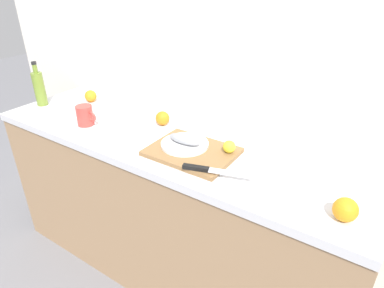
# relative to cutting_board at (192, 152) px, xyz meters

# --- Properties ---
(ground_plane) EXTENTS (12.00, 12.00, 0.00)m
(ground_plane) POSITION_rel_cutting_board_xyz_m (-0.19, 0.07, -0.91)
(ground_plane) COLOR slate
(back_wall) EXTENTS (3.20, 0.05, 2.50)m
(back_wall) POSITION_rel_cutting_board_xyz_m (-0.19, 0.40, 0.34)
(back_wall) COLOR white
(back_wall) RESTS_ON ground_plane
(kitchen_counter) EXTENTS (2.00, 0.60, 0.90)m
(kitchen_counter) POSITION_rel_cutting_board_xyz_m (-0.19, 0.07, -0.46)
(kitchen_counter) COLOR #9E7A56
(kitchen_counter) RESTS_ON ground_plane
(cutting_board) EXTENTS (0.38, 0.29, 0.02)m
(cutting_board) POSITION_rel_cutting_board_xyz_m (0.00, 0.00, 0.00)
(cutting_board) COLOR olive
(cutting_board) RESTS_ON kitchen_counter
(white_plate) EXTENTS (0.22, 0.22, 0.01)m
(white_plate) POSITION_rel_cutting_board_xyz_m (-0.05, 0.02, 0.02)
(white_plate) COLOR white
(white_plate) RESTS_ON cutting_board
(fish_fillet) EXTENTS (0.17, 0.07, 0.04)m
(fish_fillet) POSITION_rel_cutting_board_xyz_m (-0.05, 0.02, 0.04)
(fish_fillet) COLOR gray
(fish_fillet) RESTS_ON white_plate
(chef_knife) EXTENTS (0.29, 0.11, 0.02)m
(chef_knife) POSITION_rel_cutting_board_xyz_m (0.16, -0.12, 0.02)
(chef_knife) COLOR silver
(chef_knife) RESTS_ON cutting_board
(lemon_0) EXTENTS (0.06, 0.06, 0.06)m
(lemon_0) POSITION_rel_cutting_board_xyz_m (0.15, 0.07, 0.04)
(lemon_0) COLOR yellow
(lemon_0) RESTS_ON cutting_board
(olive_oil_bottle) EXTENTS (0.06, 0.06, 0.27)m
(olive_oil_bottle) POSITION_rel_cutting_board_xyz_m (-1.10, 0.00, 0.10)
(olive_oil_bottle) COLOR olive
(olive_oil_bottle) RESTS_ON kitchen_counter
(coffee_mug_0) EXTENTS (0.13, 0.09, 0.11)m
(coffee_mug_0) POSITION_rel_cutting_board_xyz_m (-0.65, -0.05, 0.04)
(coffee_mug_0) COLOR #CC3F38
(coffee_mug_0) RESTS_ON kitchen_counter
(orange_0) EXTENTS (0.08, 0.08, 0.08)m
(orange_0) POSITION_rel_cutting_board_xyz_m (-0.31, 0.18, 0.03)
(orange_0) COLOR orange
(orange_0) RESTS_ON kitchen_counter
(orange_1) EXTENTS (0.08, 0.08, 0.08)m
(orange_1) POSITION_rel_cutting_board_xyz_m (0.67, -0.09, 0.03)
(orange_1) COLOR orange
(orange_1) RESTS_ON kitchen_counter
(orange_2) EXTENTS (0.07, 0.07, 0.07)m
(orange_2) POSITION_rel_cutting_board_xyz_m (-0.90, 0.20, 0.03)
(orange_2) COLOR orange
(orange_2) RESTS_ON kitchen_counter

